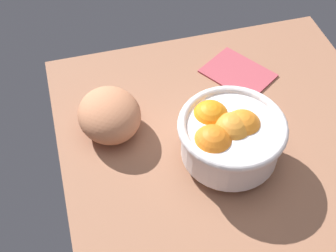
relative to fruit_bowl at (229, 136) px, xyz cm
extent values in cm
cube|color=#986449|center=(-4.72, -2.42, -7.88)|extent=(80.46, 64.66, 3.00)
cylinder|color=white|center=(-0.18, -0.39, -5.42)|extent=(10.81, 10.81, 1.92)
cylinder|color=white|center=(-0.18, -0.39, -0.87)|extent=(17.52, 17.52, 7.19)
torus|color=white|center=(-0.18, -0.39, 2.73)|extent=(19.12, 19.12, 1.60)
sphere|color=orange|center=(0.15, -2.36, 0.76)|extent=(7.27, 7.27, 7.27)
sphere|color=orange|center=(-1.94, 3.73, 0.79)|extent=(7.44, 7.44, 7.44)
sphere|color=orange|center=(3.78, 2.25, 0.76)|extent=(7.25, 7.25, 7.25)
sphere|color=orange|center=(-0.18, -0.39, 0.76)|extent=(7.25, 7.25, 7.25)
sphere|color=orange|center=(-0.18, -0.39, 0.80)|extent=(7.47, 7.47, 7.47)
ellipsoid|color=#C47B55|center=(12.42, 19.19, -2.26)|extent=(14.60, 13.31, 8.25)
cube|color=#B04550|center=(20.66, -10.24, -5.97)|extent=(17.46, 16.48, 0.84)
camera|label=1|loc=(-47.98, 23.98, 64.12)|focal=50.45mm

